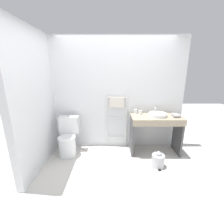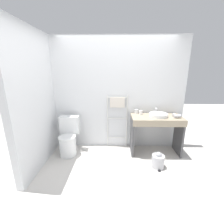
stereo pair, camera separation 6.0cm
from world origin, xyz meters
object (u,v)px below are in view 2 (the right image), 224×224
(towel_radiator, at_px, (117,110))
(sink_basin, at_px, (158,115))
(cup_near_edge, at_px, (141,112))
(trash_bin, at_px, (158,161))
(toilet, at_px, (69,138))
(cup_near_wall, at_px, (136,111))
(hair_dryer, at_px, (177,116))

(towel_radiator, bearing_deg, sink_basin, -16.39)
(cup_near_edge, relative_size, trash_bin, 0.27)
(toilet, height_order, sink_basin, sink_basin)
(toilet, bearing_deg, cup_near_wall, 10.42)
(towel_radiator, height_order, cup_near_edge, towel_radiator)
(sink_basin, height_order, hair_dryer, hair_dryer)
(towel_radiator, relative_size, sink_basin, 3.30)
(sink_basin, distance_m, cup_near_edge, 0.38)
(toilet, distance_m, cup_near_wall, 1.62)
(cup_near_wall, bearing_deg, towel_radiator, 174.26)
(cup_near_edge, height_order, hair_dryer, cup_near_edge)
(sink_basin, xyz_separation_m, cup_near_wall, (-0.44, 0.21, 0.01))
(towel_radiator, relative_size, cup_near_wall, 13.24)
(cup_near_edge, relative_size, hair_dryer, 0.48)
(cup_near_wall, xyz_separation_m, trash_bin, (0.35, -0.75, -0.77))
(toilet, relative_size, towel_radiator, 0.65)
(sink_basin, bearing_deg, towel_radiator, 163.61)
(toilet, bearing_deg, sink_basin, 1.90)
(hair_dryer, bearing_deg, cup_near_edge, 162.96)
(sink_basin, bearing_deg, cup_near_wall, 154.11)
(cup_near_edge, bearing_deg, toilet, -172.53)
(toilet, height_order, cup_near_edge, cup_near_edge)
(towel_radiator, xyz_separation_m, cup_near_wall, (0.43, -0.04, -0.02))
(toilet, relative_size, trash_bin, 2.57)
(sink_basin, xyz_separation_m, hair_dryer, (0.37, -0.07, 0.00))
(towel_radiator, height_order, cup_near_wall, towel_radiator)
(sink_basin, relative_size, trash_bin, 1.19)
(trash_bin, bearing_deg, hair_dryer, 45.49)
(cup_near_wall, relative_size, cup_near_edge, 1.09)
(sink_basin, distance_m, cup_near_wall, 0.49)
(sink_basin, height_order, cup_near_edge, cup_near_edge)
(cup_near_wall, distance_m, trash_bin, 1.13)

